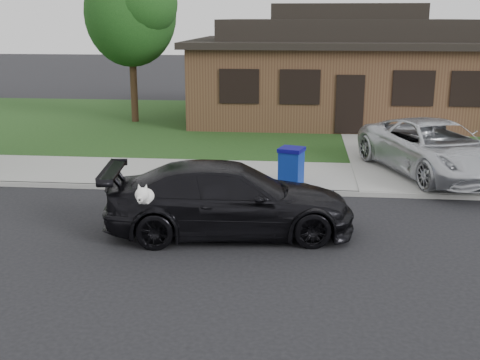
# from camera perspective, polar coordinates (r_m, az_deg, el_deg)

# --- Properties ---
(ground) EXTENTS (120.00, 120.00, 0.00)m
(ground) POSITION_cam_1_polar(r_m,az_deg,el_deg) (11.91, -5.58, -5.83)
(ground) COLOR black
(ground) RESTS_ON ground
(sidewalk) EXTENTS (60.00, 3.00, 0.12)m
(sidewalk) POSITION_cam_1_polar(r_m,az_deg,el_deg) (16.59, -2.21, 0.51)
(sidewalk) COLOR gray
(sidewalk) RESTS_ON ground
(curb) EXTENTS (60.00, 0.12, 0.12)m
(curb) POSITION_cam_1_polar(r_m,az_deg,el_deg) (15.16, -3.00, -0.91)
(curb) COLOR gray
(curb) RESTS_ON ground
(lawn) EXTENTS (60.00, 13.00, 0.13)m
(lawn) POSITION_cam_1_polar(r_m,az_deg,el_deg) (24.36, 0.41, 5.26)
(lawn) COLOR #193814
(lawn) RESTS_ON ground
(driveway) EXTENTS (4.50, 13.00, 0.14)m
(driveway) POSITION_cam_1_polar(r_m,az_deg,el_deg) (21.62, 15.69, 3.44)
(driveway) COLOR gray
(driveway) RESTS_ON ground
(sedan) EXTENTS (5.19, 2.69, 1.44)m
(sedan) POSITION_cam_1_polar(r_m,az_deg,el_deg) (12.07, -1.02, -1.83)
(sedan) COLOR black
(sedan) RESTS_ON ground
(minivan) EXTENTS (4.01, 5.68, 1.44)m
(minivan) POSITION_cam_1_polar(r_m,az_deg,el_deg) (16.99, 17.98, 2.90)
(minivan) COLOR silver
(minivan) RESTS_ON driveway
(recycling_bin) EXTENTS (0.73, 0.73, 0.97)m
(recycling_bin) POSITION_cam_1_polar(r_m,az_deg,el_deg) (15.29, 4.88, 1.32)
(recycling_bin) COLOR navy
(recycling_bin) RESTS_ON sidewalk
(house) EXTENTS (12.60, 8.60, 4.65)m
(house) POSITION_cam_1_polar(r_m,az_deg,el_deg) (26.03, 9.80, 10.28)
(house) COLOR #422B1C
(house) RESTS_ON ground
(tree_0) EXTENTS (3.78, 3.60, 6.34)m
(tree_0) POSITION_cam_1_polar(r_m,az_deg,el_deg) (24.67, -10.05, 15.47)
(tree_0) COLOR #332114
(tree_0) RESTS_ON ground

